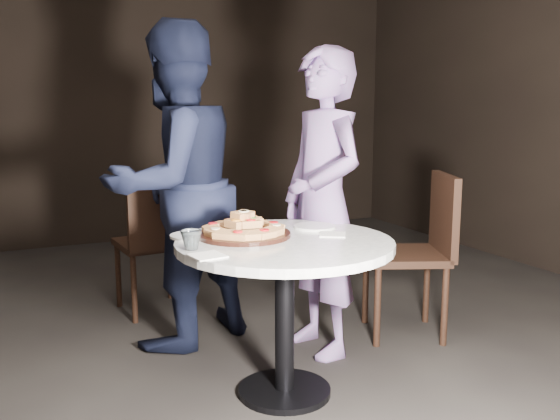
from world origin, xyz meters
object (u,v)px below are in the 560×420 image
chair_right (422,243)px  focaccia_pile (244,226)px  water_glass (191,240)px  table (285,270)px  serving_board (244,234)px  chair_far (156,236)px  diner_teal (323,203)px  diner_navy (175,187)px

chair_right → focaccia_pile: bearing=-56.8°
water_glass → chair_right: 1.56m
focaccia_pile → water_glass: bearing=-153.8°
table → chair_right: chair_right is taller
serving_board → water_glass: water_glass is taller
chair_far → chair_right: chair_right is taller
table → chair_far: chair_far is taller
table → diner_teal: diner_teal is taller
chair_right → diner_teal: diner_teal is taller
table → water_glass: bearing=179.6°
water_glass → diner_navy: 0.87m
focaccia_pile → diner_teal: 0.61m
serving_board → water_glass: size_ratio=4.82×
water_glass → diner_navy: diner_navy is taller
chair_far → diner_teal: size_ratio=0.55×
serving_board → chair_right: chair_right is taller
chair_right → diner_teal: 0.70m
diner_navy → focaccia_pile: bearing=77.3°
chair_right → diner_navy: size_ratio=0.53×
chair_far → water_glass: bearing=78.0°
water_glass → diner_teal: bearing=25.2°
diner_teal → chair_far: bearing=-148.3°
serving_board → chair_far: chair_far is taller
chair_far → diner_teal: (0.68, -0.95, 0.31)m
water_glass → diner_navy: bearing=78.7°
water_glass → chair_right: chair_right is taller
water_glass → serving_board: bearing=26.0°
chair_right → serving_board: bearing=-56.7°
table → serving_board: size_ratio=2.60×
chair_right → water_glass: bearing=-53.4°
serving_board → water_glass: bearing=-154.0°
table → chair_far: 1.38m
diner_navy → diner_teal: size_ratio=1.09×
table → focaccia_pile: (-0.14, 0.15, 0.19)m
chair_far → diner_navy: diner_navy is taller
focaccia_pile → diner_teal: size_ratio=0.23×
diner_navy → diner_teal: diner_navy is taller
water_glass → diner_teal: 0.94m
water_glass → chair_far: (0.18, 1.35, -0.27)m
serving_board → chair_right: bearing=10.3°
water_glass → diner_teal: size_ratio=0.05×
table → chair_right: (1.06, 0.37, -0.06)m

